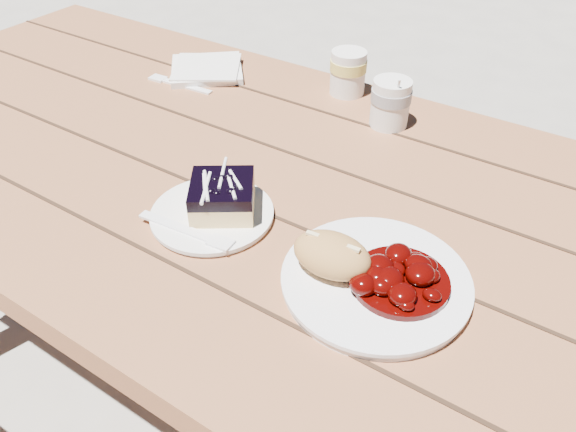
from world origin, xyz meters
The scene contains 11 objects.
picnic_table centered at (0.00, 0.00, 0.59)m, with size 2.00×1.55×0.75m.
main_plate centered at (0.20, -0.13, 0.76)m, with size 0.24×0.24×0.02m, color white.
goulash_stew centered at (0.23, -0.12, 0.79)m, with size 0.12×0.12×0.04m, color #390302, non-canonical shape.
bread_roll centered at (0.14, -0.15, 0.79)m, with size 0.10×0.07×0.05m, color #BA8647.
dessert_plate centered at (-0.07, -0.13, 0.76)m, with size 0.18×0.18×0.01m, color white.
blueberry_cake centered at (-0.06, -0.12, 0.79)m, with size 0.13×0.13×0.05m.
fork_dessert centered at (-0.09, -0.19, 0.76)m, with size 0.03×0.16×0.01m, color white, non-canonical shape.
coffee_cup centered at (0.03, 0.26, 0.79)m, with size 0.07×0.07×0.09m, color white.
napkin_stack centered at (-0.40, 0.26, 0.76)m, with size 0.15×0.15×0.01m, color white.
fork_table centered at (-0.39, 0.18, 0.75)m, with size 0.03×0.16×0.01m, color white, non-canonical shape.
second_cup centered at (-0.10, 0.34, 0.79)m, with size 0.07×0.07×0.09m, color white.
Camera 1 is at (0.38, -0.61, 1.28)m, focal length 35.00 mm.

